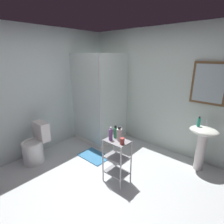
% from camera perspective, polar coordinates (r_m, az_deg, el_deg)
% --- Properties ---
extents(ground_plane, '(4.20, 4.20, 0.02)m').
position_cam_1_polar(ground_plane, '(2.96, -3.45, -23.88)').
color(ground_plane, silver).
extents(wall_back, '(4.20, 0.14, 2.50)m').
position_cam_1_polar(wall_back, '(3.80, 16.38, 6.50)').
color(wall_back, silver).
rests_on(wall_back, ground_plane).
extents(wall_left, '(0.10, 4.20, 2.50)m').
position_cam_1_polar(wall_left, '(3.82, -24.09, 5.66)').
color(wall_left, silver).
rests_on(wall_left, ground_plane).
extents(shower_stall, '(0.92, 0.92, 2.00)m').
position_cam_1_polar(shower_stall, '(4.17, -3.72, -3.10)').
color(shower_stall, white).
rests_on(shower_stall, ground_plane).
extents(pedestal_sink, '(0.46, 0.37, 0.81)m').
position_cam_1_polar(pedestal_sink, '(3.42, 27.19, -8.02)').
color(pedestal_sink, white).
rests_on(pedestal_sink, ground_plane).
extents(sink_faucet, '(0.03, 0.03, 0.10)m').
position_cam_1_polar(sink_faucet, '(3.43, 28.38, -3.06)').
color(sink_faucet, silver).
rests_on(sink_faucet, pedestal_sink).
extents(toilet, '(0.37, 0.49, 0.76)m').
position_cam_1_polar(toilet, '(3.70, -23.61, -10.16)').
color(toilet, white).
rests_on(toilet, ground_plane).
extents(storage_cart, '(0.38, 0.28, 0.74)m').
position_cam_1_polar(storage_cart, '(2.83, 1.59, -14.69)').
color(storage_cart, silver).
rests_on(storage_cart, ground_plane).
extents(hand_soap_bottle, '(0.05, 0.05, 0.17)m').
position_cam_1_polar(hand_soap_bottle, '(3.32, 26.29, -2.93)').
color(hand_soap_bottle, '#2DBC99').
rests_on(hand_soap_bottle, pedestal_sink).
extents(lotion_bottle_white, '(0.08, 0.08, 0.22)m').
position_cam_1_polar(lotion_bottle_white, '(2.65, 2.36, -7.23)').
color(lotion_bottle_white, white).
rests_on(lotion_bottle_white, storage_cart).
extents(conditioner_bottle_purple, '(0.06, 0.06, 0.21)m').
position_cam_1_polar(conditioner_bottle_purple, '(2.66, -0.42, -7.24)').
color(conditioner_bottle_purple, '#8955A2').
rests_on(conditioner_bottle_purple, storage_cart).
extents(body_wash_bottle_green, '(0.06, 0.06, 0.20)m').
position_cam_1_polar(body_wash_bottle_green, '(2.74, 1.10, -6.61)').
color(body_wash_bottle_green, '#37905B').
rests_on(body_wash_bottle_green, storage_cart).
extents(rinse_cup, '(0.07, 0.07, 0.10)m').
position_cam_1_polar(rinse_cup, '(2.56, 3.32, -9.41)').
color(rinse_cup, '#B24742').
rests_on(rinse_cup, storage_cart).
extents(bath_mat, '(0.60, 0.40, 0.02)m').
position_cam_1_polar(bath_mat, '(3.70, -5.79, -14.00)').
color(bath_mat, teal).
rests_on(bath_mat, ground_plane).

